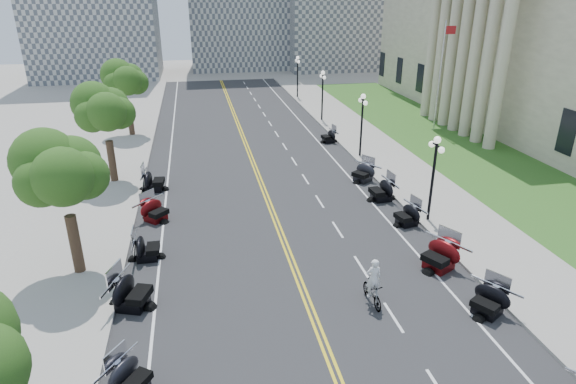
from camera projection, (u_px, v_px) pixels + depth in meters
ground at (296, 274)px, 22.67m from camera, size 160.00×160.00×0.00m
road at (265, 193)px, 31.73m from camera, size 16.00×90.00×0.01m
centerline_yellow_a at (263, 193)px, 31.71m from camera, size 0.12×90.00×0.00m
centerline_yellow_b at (267, 193)px, 31.75m from camera, size 0.12×90.00×0.00m
edge_line_north at (358, 186)px, 32.86m from camera, size 0.12×90.00×0.00m
edge_line_south at (166, 201)px, 30.60m from camera, size 0.12×90.00×0.00m
lane_dash_5 at (393, 317)px, 19.61m from camera, size 0.12×2.00×0.00m
lane_dash_6 at (361, 266)px, 23.23m from camera, size 0.12×2.00×0.00m
lane_dash_7 at (338, 229)px, 26.86m from camera, size 0.12×2.00×0.00m
lane_dash_8 at (320, 201)px, 30.48m from camera, size 0.12×2.00×0.00m
lane_dash_9 at (305, 179)px, 34.11m from camera, size 0.12×2.00×0.00m
lane_dash_10 at (294, 161)px, 37.73m from camera, size 0.12×2.00×0.00m
lane_dash_11 at (285, 146)px, 41.36m from camera, size 0.12×2.00×0.00m
lane_dash_12 at (277, 134)px, 44.98m from camera, size 0.12×2.00×0.00m
lane_dash_13 at (270, 123)px, 48.61m from camera, size 0.12×2.00×0.00m
lane_dash_14 at (264, 114)px, 52.23m from camera, size 0.12×2.00×0.00m
lane_dash_15 at (259, 106)px, 55.86m from camera, size 0.12×2.00×0.00m
lane_dash_16 at (255, 99)px, 59.48m from camera, size 0.12×2.00×0.00m
lane_dash_17 at (251, 93)px, 63.11m from camera, size 0.12×2.00×0.00m
lane_dash_18 at (247, 88)px, 66.73m from camera, size 0.12×2.00×0.00m
lane_dash_19 at (244, 83)px, 70.36m from camera, size 0.12×2.00×0.00m
sidewalk_north at (414, 181)px, 33.56m from camera, size 5.00×90.00×0.15m
sidewalk_south at (98, 205)px, 29.85m from camera, size 5.00×90.00×0.15m
lawn at (449, 143)px, 42.06m from camera, size 9.00×60.00×0.10m
distant_block_c at (344, 0)px, 81.25m from camera, size 20.00×14.00×22.00m
street_lamp_2 at (432, 180)px, 26.82m from camera, size 0.50×1.20×4.90m
street_lamp_3 at (362, 126)px, 37.70m from camera, size 0.50×1.20×4.90m
street_lamp_4 at (322, 96)px, 48.57m from camera, size 0.50×1.20×4.90m
street_lamp_5 at (298, 77)px, 59.45m from camera, size 0.50×1.20×4.90m
flagpole at (440, 78)px, 43.87m from camera, size 1.10×0.20×10.00m
tree_2 at (63, 179)px, 20.89m from camera, size 4.80×4.80×9.20m
tree_3 at (105, 115)px, 31.77m from camera, size 4.80×4.80×9.20m
tree_4 at (126, 84)px, 42.64m from camera, size 4.80×4.80×9.20m
motorcycle_n_4 at (489, 300)px, 19.61m from camera, size 2.65×2.65×1.35m
motorcycle_n_5 at (440, 254)px, 22.81m from camera, size 2.99×2.99×1.55m
motorcycle_n_6 at (407, 214)px, 27.22m from camera, size 2.22×2.22×1.31m
motorcycle_n_7 at (382, 189)px, 30.44m from camera, size 2.28×2.28×1.47m
motorcycle_n_8 at (363, 172)px, 33.52m from camera, size 2.75×2.75×1.39m
motorcycle_n_10 at (329, 136)px, 42.27m from camera, size 2.01×2.01×1.24m
motorcycle_s_4 at (130, 376)px, 15.78m from camera, size 2.50×2.50×1.26m
motorcycle_s_5 at (131, 291)px, 19.99m from camera, size 2.85×2.85×1.56m
motorcycle_s_6 at (146, 247)px, 23.68m from camera, size 1.96×1.96×1.36m
motorcycle_s_7 at (155, 210)px, 27.70m from camera, size 2.79×2.79×1.38m
motorcycle_s_8 at (153, 180)px, 31.92m from camera, size 2.31×2.31×1.50m
bicycle at (372, 293)px, 20.28m from camera, size 0.63×1.83×1.08m
cyclist_rider at (375, 263)px, 19.73m from camera, size 0.66×0.43×1.81m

